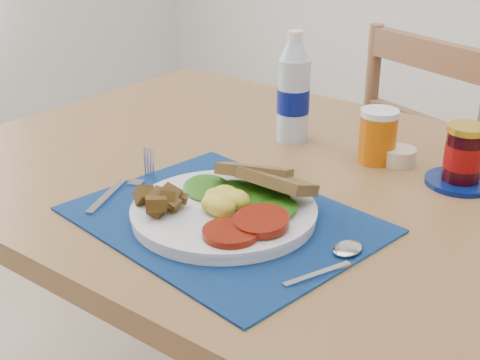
{
  "coord_description": "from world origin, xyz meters",
  "views": [
    {
      "loc": [
        0.53,
        -0.7,
        1.22
      ],
      "look_at": [
        -0.05,
        0.04,
        0.8
      ],
      "focal_mm": 50.0,
      "sensor_mm": 36.0,
      "label": 1
    }
  ],
  "objects_px": {
    "chair_far": "(445,168)",
    "juice_glass": "(378,137)",
    "water_bottle": "(293,93)",
    "jam_on_saucer": "(463,159)",
    "breakfast_plate": "(219,207)"
  },
  "relations": [
    {
      "from": "water_bottle",
      "to": "juice_glass",
      "type": "xyz_separation_m",
      "value": [
        0.19,
        0.0,
        -0.05
      ]
    },
    {
      "from": "breakfast_plate",
      "to": "water_bottle",
      "type": "distance_m",
      "value": 0.38
    },
    {
      "from": "water_bottle",
      "to": "juice_glass",
      "type": "height_order",
      "value": "water_bottle"
    },
    {
      "from": "jam_on_saucer",
      "to": "chair_far",
      "type": "bearing_deg",
      "value": 112.19
    },
    {
      "from": "breakfast_plate",
      "to": "jam_on_saucer",
      "type": "bearing_deg",
      "value": 42.82
    },
    {
      "from": "juice_glass",
      "to": "jam_on_saucer",
      "type": "bearing_deg",
      "value": -1.62
    },
    {
      "from": "chair_far",
      "to": "juice_glass",
      "type": "distance_m",
      "value": 0.55
    },
    {
      "from": "chair_far",
      "to": "jam_on_saucer",
      "type": "relative_size",
      "value": 9.34
    },
    {
      "from": "breakfast_plate",
      "to": "chair_far",
      "type": "bearing_deg",
      "value": 74.35
    },
    {
      "from": "chair_far",
      "to": "breakfast_plate",
      "type": "xyz_separation_m",
      "value": [
        -0.04,
        -0.85,
        0.21
      ]
    },
    {
      "from": "jam_on_saucer",
      "to": "water_bottle",
      "type": "bearing_deg",
      "value": 179.3
    },
    {
      "from": "chair_far",
      "to": "jam_on_saucer",
      "type": "bearing_deg",
      "value": 131.32
    },
    {
      "from": "chair_far",
      "to": "water_bottle",
      "type": "relative_size",
      "value": 5.02
    },
    {
      "from": "chair_far",
      "to": "juice_glass",
      "type": "xyz_separation_m",
      "value": [
        0.04,
        -0.49,
        0.24
      ]
    },
    {
      "from": "water_bottle",
      "to": "juice_glass",
      "type": "bearing_deg",
      "value": 0.08
    }
  ]
}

